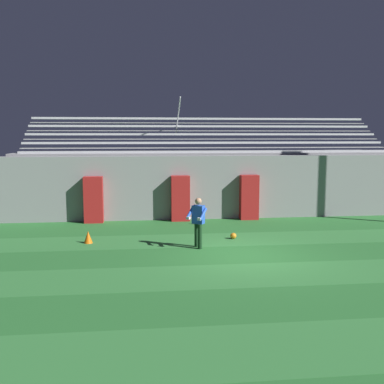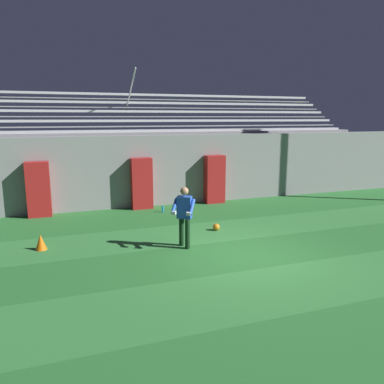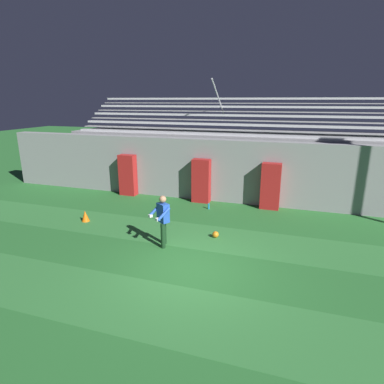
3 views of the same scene
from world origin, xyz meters
The scene contains 13 objects.
ground_plane centered at (0.00, 0.00, 0.00)m, with size 80.00×80.00×0.00m, color #286B2D.
turf_stripe_near centered at (0.00, -6.00, 0.00)m, with size 28.00×2.06×0.01m, color #337A38.
turf_stripe_mid centered at (0.00, -1.88, 0.00)m, with size 28.00×2.06×0.01m, color #337A38.
turf_stripe_far centered at (0.00, 2.23, 0.00)m, with size 28.00×2.06×0.01m, color #337A38.
back_wall centered at (0.00, 6.50, 1.40)m, with size 24.00×0.60×2.80m, color gray.
padding_pillar_gate_left centered at (-1.52, 5.95, 0.98)m, with size 0.80×0.44×1.97m, color #B21E1E.
padding_pillar_gate_right centered at (1.52, 5.95, 0.98)m, with size 0.80×0.44×1.97m, color #B21E1E.
padding_pillar_far_left centered at (-5.23, 5.95, 0.98)m, with size 0.80×0.44×1.97m, color #B21E1E.
bleacher_stand centered at (0.00, 8.84, 1.50)m, with size 18.00×4.05×5.43m.
goalkeeper centered at (-1.36, 1.15, 0.95)m, with size 0.74×0.71×1.67m.
soccer_ball centered at (0.07, 2.29, 0.11)m, with size 0.22×0.22×0.22m, color orange.
traffic_cone centered at (-5.05, 2.22, 0.21)m, with size 0.30×0.30×0.42m, color orange.
water_bottle centered at (-0.93, 5.08, 0.12)m, with size 0.07×0.07×0.24m, color #1E8CD8.
Camera 1 is at (-3.18, -13.25, 3.70)m, focal length 42.00 mm.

